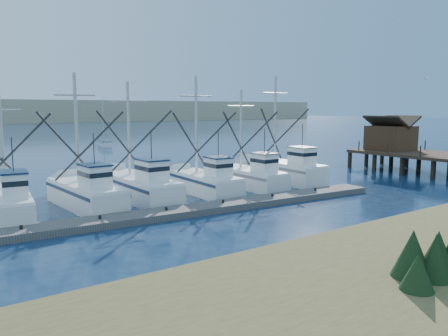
{
  "coord_description": "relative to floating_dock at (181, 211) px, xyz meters",
  "views": [
    {
      "loc": [
        -20.16,
        -16.36,
        6.52
      ],
      "look_at": [
        -3.22,
        8.0,
        2.42
      ],
      "focal_mm": 35.0,
      "sensor_mm": 36.0,
      "label": 1
    }
  ],
  "objects": [
    {
      "name": "flying_gull",
      "position": [
        26.55,
        0.35,
        9.06
      ],
      "size": [
        0.95,
        0.17,
        0.17
      ],
      "color": "white",
      "rests_on": "ground"
    },
    {
      "name": "floating_dock",
      "position": [
        0.0,
        0.0,
        0.0
      ],
      "size": [
        30.58,
        3.96,
        0.41
      ],
      "primitive_type": "cube",
      "rotation": [
        0.0,
        0.0,
        -0.06
      ],
      "color": "#605B56",
      "rests_on": "ground"
    },
    {
      "name": "trawler_fleet",
      "position": [
        0.81,
        5.0,
        0.77
      ],
      "size": [
        30.07,
        8.94,
        9.35
      ],
      "color": "white",
      "rests_on": "ground"
    },
    {
      "name": "timber_pier",
      "position": [
        28.86,
        1.83,
        2.37
      ],
      "size": [
        7.0,
        20.0,
        8.0
      ],
      "color": "black",
      "rests_on": "ground"
    },
    {
      "name": "shore_bank",
      "position": [
        -0.64,
        -16.63,
        0.6
      ],
      "size": [
        40.0,
        10.0,
        1.6
      ],
      "primitive_type": "cube",
      "color": "#4C422D",
      "rests_on": "ground"
    },
    {
      "name": "sailboat_near",
      "position": [
        12.93,
        49.93,
        0.29
      ],
      "size": [
        2.99,
        6.48,
        8.1
      ],
      "rotation": [
        0.0,
        0.0,
        -0.22
      ],
      "color": "white",
      "rests_on": "ground"
    },
    {
      "name": "ground",
      "position": [
        7.36,
        -6.63,
        -0.2
      ],
      "size": [
        500.0,
        500.0,
        0.0
      ],
      "primitive_type": "plane",
      "color": "#0C2139",
      "rests_on": "ground"
    }
  ]
}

